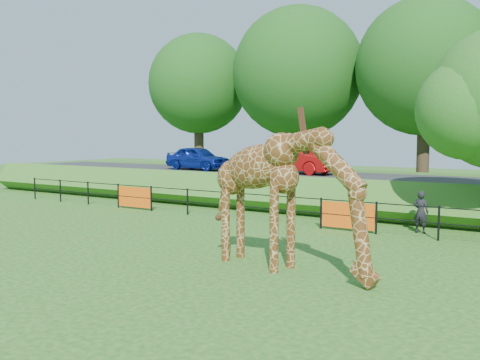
{
  "coord_description": "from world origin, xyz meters",
  "views": [
    {
      "loc": [
        9.72,
        -9.28,
        3.33
      ],
      "look_at": [
        1.3,
        3.79,
        2.0
      ],
      "focal_mm": 40.0,
      "sensor_mm": 36.0,
      "label": 1
    }
  ],
  "objects_px": {
    "giraffe": "(288,200)",
    "car_blue": "(198,158)",
    "car_red": "(296,160)",
    "visitor": "(421,212)"
  },
  "relations": [
    {
      "from": "car_blue",
      "to": "car_red",
      "type": "distance_m",
      "value": 5.74
    },
    {
      "from": "giraffe",
      "to": "car_blue",
      "type": "distance_m",
      "value": 16.34
    },
    {
      "from": "giraffe",
      "to": "car_red",
      "type": "bearing_deg",
      "value": 127.23
    },
    {
      "from": "visitor",
      "to": "giraffe",
      "type": "bearing_deg",
      "value": 87.02
    },
    {
      "from": "car_blue",
      "to": "car_red",
      "type": "relative_size",
      "value": 0.9
    },
    {
      "from": "car_blue",
      "to": "car_red",
      "type": "height_order",
      "value": "car_red"
    },
    {
      "from": "giraffe",
      "to": "visitor",
      "type": "distance_m",
      "value": 7.15
    },
    {
      "from": "giraffe",
      "to": "car_red",
      "type": "distance_m",
      "value": 13.33
    },
    {
      "from": "car_blue",
      "to": "car_red",
      "type": "bearing_deg",
      "value": -80.96
    },
    {
      "from": "giraffe",
      "to": "car_blue",
      "type": "relative_size",
      "value": 1.32
    }
  ]
}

